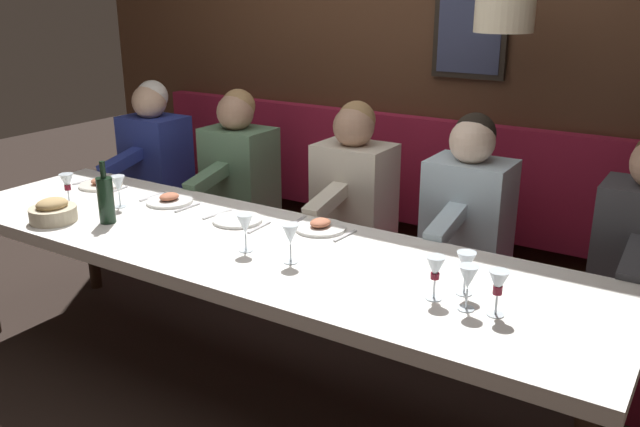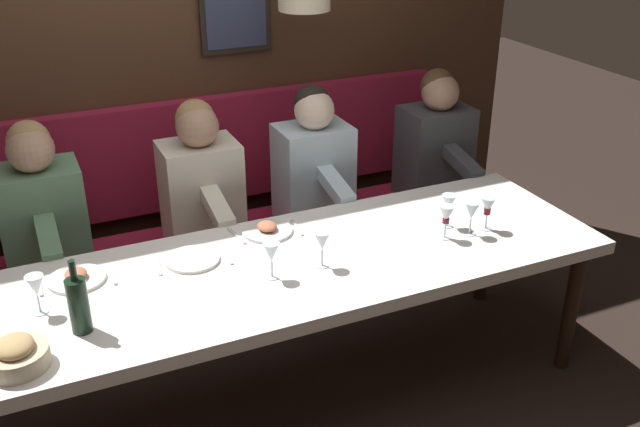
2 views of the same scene
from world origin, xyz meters
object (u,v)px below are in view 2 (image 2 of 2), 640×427
at_px(wine_glass_0, 322,242).
at_px(wine_bottle, 79,304).
at_px(bread_bowl, 16,355).
at_px(wine_glass_1, 472,212).
at_px(wine_glass_5, 488,207).
at_px(wine_glass_3, 36,287).
at_px(diner_far, 41,206).
at_px(wine_glass_6, 271,253).
at_px(diner_nearest, 436,139).
at_px(diner_middle, 201,179).
at_px(wine_glass_4, 446,216).
at_px(wine_glass_2, 449,204).
at_px(dining_table, 251,282).
at_px(diner_near, 314,160).

height_order(wine_glass_0, wine_bottle, wine_bottle).
bearing_deg(bread_bowl, wine_glass_0, -81.14).
relative_size(wine_glass_1, wine_glass_5, 1.00).
bearing_deg(wine_glass_1, wine_glass_3, 85.72).
relative_size(wine_glass_0, wine_glass_1, 1.00).
distance_m(diner_far, wine_glass_6, 1.27).
bearing_deg(wine_glass_1, diner_far, 61.37).
bearing_deg(wine_glass_0, diner_nearest, -50.88).
relative_size(diner_middle, wine_glass_3, 4.82).
distance_m(wine_glass_0, wine_glass_6, 0.23).
distance_m(diner_nearest, diner_far, 2.25).
relative_size(diner_far, wine_glass_4, 4.82).
relative_size(wine_glass_3, wine_bottle, 0.55).
bearing_deg(diner_far, wine_glass_5, -117.01).
distance_m(wine_glass_1, wine_glass_2, 0.12).
bearing_deg(diner_far, wine_glass_0, -132.62).
relative_size(dining_table, wine_glass_0, 19.77).
bearing_deg(diner_near, wine_glass_4, -166.42).
height_order(diner_middle, wine_glass_1, diner_middle).
height_order(wine_glass_1, bread_bowl, wine_glass_1).
xyz_separation_m(wine_glass_4, wine_bottle, (-0.07, 1.64, 0.00)).
bearing_deg(diner_near, diner_far, 90.00).
relative_size(diner_middle, wine_glass_5, 4.82).
bearing_deg(diner_nearest, wine_glass_2, 150.70).
bearing_deg(diner_far, diner_middle, -90.00).
distance_m(wine_glass_1, wine_glass_6, 0.99).
relative_size(wine_glass_2, wine_glass_5, 1.00).
relative_size(dining_table, wine_glass_4, 19.77).
distance_m(diner_nearest, diner_middle, 1.45).
bearing_deg(wine_glass_3, wine_glass_1, -94.28).
height_order(diner_middle, wine_glass_2, diner_middle).
height_order(wine_glass_1, wine_glass_6, same).
height_order(diner_nearest, diner_middle, same).
xyz_separation_m(wine_glass_1, wine_glass_3, (0.14, 1.90, 0.00)).
bearing_deg(diner_near, diner_middle, 90.00).
bearing_deg(wine_glass_0, wine_glass_2, -82.14).
distance_m(diner_middle, wine_glass_4, 1.31).
bearing_deg(diner_nearest, diner_middle, 90.00).
height_order(wine_glass_3, wine_glass_5, same).
xyz_separation_m(diner_nearest, wine_glass_2, (-0.87, 0.49, 0.04)).
distance_m(diner_middle, wine_glass_1, 1.41).
height_order(dining_table, wine_glass_5, wine_glass_5).
xyz_separation_m(diner_middle, wine_glass_6, (-0.97, -0.03, 0.04)).
bearing_deg(dining_table, wine_bottle, 102.33).
height_order(diner_near, wine_glass_2, diner_near).
bearing_deg(wine_glass_0, bread_bowl, 98.86).
xyz_separation_m(diner_far, wine_glass_4, (-0.97, -1.68, 0.04)).
bearing_deg(diner_nearest, bread_bowl, 115.52).
bearing_deg(wine_glass_3, wine_glass_5, -93.67).
relative_size(diner_middle, wine_glass_0, 4.82).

